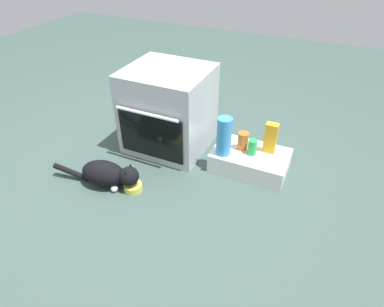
# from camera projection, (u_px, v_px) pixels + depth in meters

# --- Properties ---
(ground) EXTENTS (8.00, 8.00, 0.00)m
(ground) POSITION_uv_depth(u_px,v_px,m) (145.00, 176.00, 2.50)
(ground) COLOR #384C47
(oven) EXTENTS (0.63, 0.63, 0.67)m
(oven) POSITION_uv_depth(u_px,v_px,m) (169.00, 110.00, 2.66)
(oven) COLOR #B7BABF
(oven) RESTS_ON ground
(pantry_cabinet) EXTENTS (0.57, 0.36, 0.15)m
(pantry_cabinet) POSITION_uv_depth(u_px,v_px,m) (250.00, 160.00, 2.54)
(pantry_cabinet) COLOR white
(pantry_cabinet) RESTS_ON ground
(food_bowl) EXTENTS (0.13, 0.13, 0.08)m
(food_bowl) POSITION_uv_depth(u_px,v_px,m) (133.00, 186.00, 2.36)
(food_bowl) COLOR #D1D14C
(food_bowl) RESTS_ON ground
(cat) EXTENTS (0.68, 0.24, 0.21)m
(cat) POSITION_uv_depth(u_px,v_px,m) (108.00, 174.00, 2.35)
(cat) COLOR black
(cat) RESTS_ON ground
(soda_can) EXTENTS (0.07, 0.07, 0.12)m
(soda_can) POSITION_uv_depth(u_px,v_px,m) (252.00, 147.00, 2.44)
(soda_can) COLOR green
(soda_can) RESTS_ON pantry_cabinet
(juice_carton) EXTENTS (0.09, 0.06, 0.24)m
(juice_carton) POSITION_uv_depth(u_px,v_px,m) (270.00, 138.00, 2.43)
(juice_carton) COLOR orange
(juice_carton) RESTS_ON pantry_cabinet
(water_bottle) EXTENTS (0.11, 0.11, 0.30)m
(water_bottle) POSITION_uv_depth(u_px,v_px,m) (224.00, 136.00, 2.40)
(water_bottle) COLOR #388CD1
(water_bottle) RESTS_ON pantry_cabinet
(sauce_jar) EXTENTS (0.08, 0.08, 0.14)m
(sauce_jar) POSITION_uv_depth(u_px,v_px,m) (243.00, 141.00, 2.49)
(sauce_jar) COLOR #D16023
(sauce_jar) RESTS_ON pantry_cabinet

